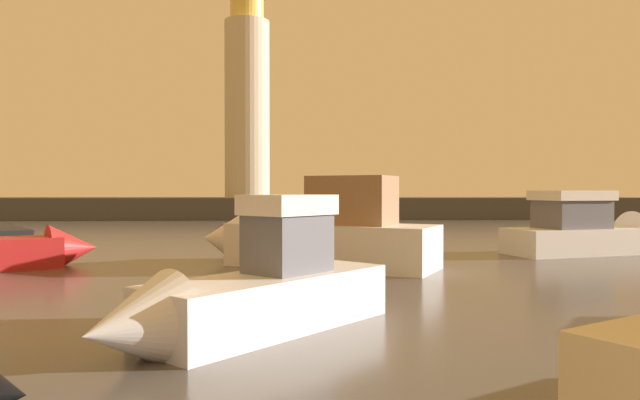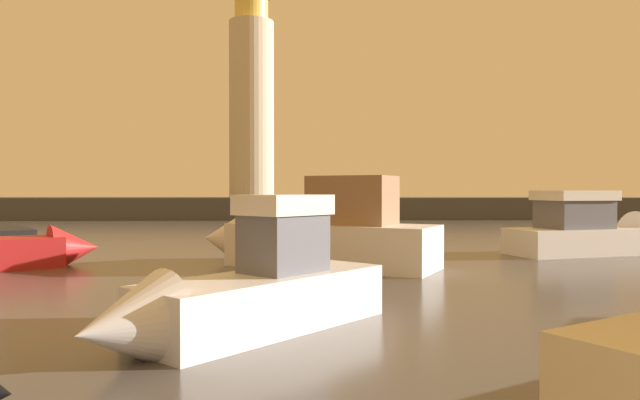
{
  "view_description": "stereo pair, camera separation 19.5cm",
  "coord_description": "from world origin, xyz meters",
  "px_view_note": "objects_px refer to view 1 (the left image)",
  "views": [
    {
      "loc": [
        -0.24,
        -0.93,
        2.45
      ],
      "look_at": [
        0.59,
        16.63,
        2.16
      ],
      "focal_mm": 33.29,
      "sensor_mm": 36.0,
      "label": 1
    },
    {
      "loc": [
        -0.04,
        -0.93,
        2.45
      ],
      "look_at": [
        0.59,
        16.63,
        2.16
      ],
      "focal_mm": 33.29,
      "sensor_mm": 36.0,
      "label": 2
    }
  ],
  "objects_px": {
    "lighthouse": "(247,96)",
    "motorboat_3": "(303,237)",
    "motorboat_6": "(245,295)",
    "motorboat_5": "(602,233)"
  },
  "relations": [
    {
      "from": "motorboat_3",
      "to": "motorboat_6",
      "type": "xyz_separation_m",
      "value": [
        -1.16,
        -9.38,
        -0.24
      ]
    },
    {
      "from": "lighthouse",
      "to": "motorboat_5",
      "type": "distance_m",
      "value": 34.43
    },
    {
      "from": "lighthouse",
      "to": "motorboat_3",
      "type": "xyz_separation_m",
      "value": [
        4.22,
        -32.13,
        -9.65
      ]
    },
    {
      "from": "motorboat_6",
      "to": "motorboat_5",
      "type": "bearing_deg",
      "value": 44.32
    },
    {
      "from": "motorboat_3",
      "to": "motorboat_5",
      "type": "relative_size",
      "value": 1.09
    },
    {
      "from": "motorboat_3",
      "to": "motorboat_5",
      "type": "bearing_deg",
      "value": 15.45
    },
    {
      "from": "lighthouse",
      "to": "motorboat_5",
      "type": "height_order",
      "value": "lighthouse"
    },
    {
      "from": "lighthouse",
      "to": "motorboat_3",
      "type": "bearing_deg",
      "value": -82.52
    },
    {
      "from": "motorboat_3",
      "to": "motorboat_5",
      "type": "distance_m",
      "value": 12.22
    },
    {
      "from": "lighthouse",
      "to": "motorboat_6",
      "type": "bearing_deg",
      "value": -85.78
    }
  ]
}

